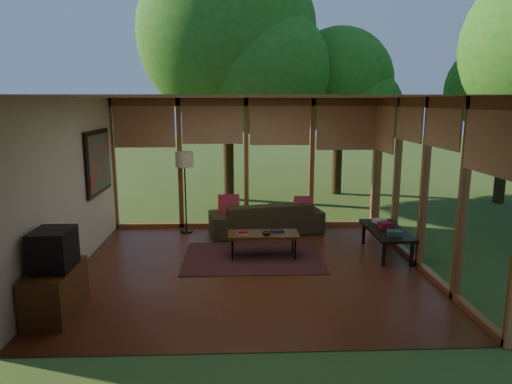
{
  "coord_description": "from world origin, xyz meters",
  "views": [
    {
      "loc": [
        -0.18,
        -6.93,
        2.64
      ],
      "look_at": [
        0.13,
        0.7,
        1.11
      ],
      "focal_mm": 32.0,
      "sensor_mm": 36.0,
      "label": 1
    }
  ],
  "objects_px": {
    "sofa": "(266,217)",
    "side_console": "(387,231)",
    "media_cabinet": "(56,291)",
    "floor_lamp": "(184,164)",
    "television": "(53,249)",
    "coffee_table": "(263,235)"
  },
  "relations": [
    {
      "from": "media_cabinet",
      "to": "side_console",
      "type": "relative_size",
      "value": 0.71
    },
    {
      "from": "floor_lamp",
      "to": "coffee_table",
      "type": "height_order",
      "value": "floor_lamp"
    },
    {
      "from": "side_console",
      "to": "media_cabinet",
      "type": "bearing_deg",
      "value": -156.72
    },
    {
      "from": "floor_lamp",
      "to": "coffee_table",
      "type": "distance_m",
      "value": 2.4
    },
    {
      "from": "sofa",
      "to": "coffee_table",
      "type": "xyz_separation_m",
      "value": [
        -0.14,
        -1.46,
        0.06
      ]
    },
    {
      "from": "sofa",
      "to": "coffee_table",
      "type": "bearing_deg",
      "value": 73.52
    },
    {
      "from": "television",
      "to": "sofa",
      "type": "bearing_deg",
      "value": 50.93
    },
    {
      "from": "media_cabinet",
      "to": "coffee_table",
      "type": "relative_size",
      "value": 0.83
    },
    {
      "from": "sofa",
      "to": "media_cabinet",
      "type": "distance_m",
      "value": 4.51
    },
    {
      "from": "floor_lamp",
      "to": "coffee_table",
      "type": "bearing_deg",
      "value": -46.68
    },
    {
      "from": "media_cabinet",
      "to": "floor_lamp",
      "type": "xyz_separation_m",
      "value": [
        1.23,
        3.61,
        1.11
      ]
    },
    {
      "from": "television",
      "to": "media_cabinet",
      "type": "bearing_deg",
      "value": 180.0
    },
    {
      "from": "television",
      "to": "floor_lamp",
      "type": "distance_m",
      "value": 3.85
    },
    {
      "from": "floor_lamp",
      "to": "television",
      "type": "bearing_deg",
      "value": -108.52
    },
    {
      "from": "television",
      "to": "side_console",
      "type": "relative_size",
      "value": 0.39
    },
    {
      "from": "sofa",
      "to": "coffee_table",
      "type": "distance_m",
      "value": 1.47
    },
    {
      "from": "sofa",
      "to": "side_console",
      "type": "distance_m",
      "value": 2.45
    },
    {
      "from": "sofa",
      "to": "side_console",
      "type": "xyz_separation_m",
      "value": [
        2.01,
        -1.4,
        0.08
      ]
    },
    {
      "from": "media_cabinet",
      "to": "floor_lamp",
      "type": "relative_size",
      "value": 0.61
    },
    {
      "from": "media_cabinet",
      "to": "coffee_table",
      "type": "height_order",
      "value": "media_cabinet"
    },
    {
      "from": "coffee_table",
      "to": "floor_lamp",
      "type": "bearing_deg",
      "value": 133.32
    },
    {
      "from": "media_cabinet",
      "to": "side_console",
      "type": "height_order",
      "value": "media_cabinet"
    }
  ]
}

